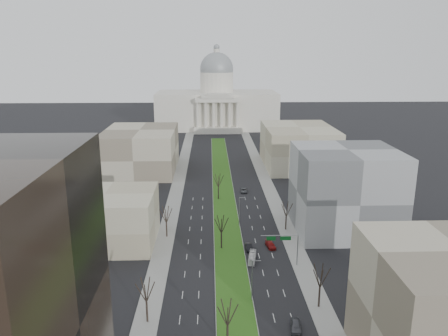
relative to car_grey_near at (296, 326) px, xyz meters
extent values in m
plane|color=black|center=(-11.06, 75.27, -0.82)|extent=(600.00, 600.00, 0.00)
cube|color=#999993|center=(-11.06, 74.27, -0.74)|extent=(8.00, 222.00, 0.15)
cube|color=#245316|center=(-11.06, 74.27, -0.65)|extent=(7.70, 221.70, 0.06)
cube|color=gray|center=(-28.56, 50.27, -0.74)|extent=(5.00, 330.00, 0.15)
cube|color=gray|center=(6.44, 50.27, -0.74)|extent=(5.00, 330.00, 0.15)
cube|color=beige|center=(-11.06, 225.27, 11.18)|extent=(80.00, 40.00, 24.00)
cube|color=beige|center=(-11.06, 202.27, 1.18)|extent=(30.00, 6.00, 4.00)
cube|color=beige|center=(-11.06, 202.27, 20.18)|extent=(28.00, 5.00, 2.50)
cube|color=beige|center=(-11.06, 202.27, 22.18)|extent=(20.00, 5.00, 1.80)
cube|color=beige|center=(-11.06, 202.27, 23.78)|extent=(12.00, 5.00, 1.60)
cylinder|color=beige|center=(-11.06, 225.27, 29.18)|extent=(22.00, 22.00, 14.00)
sphere|color=gray|center=(-11.06, 225.27, 38.18)|extent=(22.00, 22.00, 22.00)
cylinder|color=beige|center=(-11.06, 225.27, 49.18)|extent=(4.00, 4.00, 4.00)
sphere|color=gray|center=(-11.06, 225.27, 52.18)|extent=(4.00, 4.00, 4.00)
cylinder|color=beige|center=(-23.56, 202.27, 11.18)|extent=(2.00, 2.00, 16.00)
cylinder|color=beige|center=(-18.56, 202.27, 11.18)|extent=(2.00, 2.00, 16.00)
cylinder|color=beige|center=(-13.56, 202.27, 11.18)|extent=(2.00, 2.00, 16.00)
cylinder|color=beige|center=(-8.56, 202.27, 11.18)|extent=(2.00, 2.00, 16.00)
cylinder|color=beige|center=(-3.56, 202.27, 11.18)|extent=(2.00, 2.00, 16.00)
cylinder|color=beige|center=(1.44, 202.27, 11.18)|extent=(2.00, 2.00, 16.00)
cube|color=tan|center=(-44.06, 40.27, 6.18)|extent=(26.00, 22.00, 14.00)
cube|color=slate|center=(22.94, 47.27, 11.18)|extent=(28.00, 26.00, 24.00)
cube|color=gray|center=(-46.06, 115.27, 8.18)|extent=(30.00, 40.00, 18.00)
cube|color=tan|center=(23.94, 120.27, 8.18)|extent=(30.00, 40.00, 18.00)
cylinder|color=black|center=(-28.26, 3.27, 1.34)|extent=(0.40, 0.40, 4.32)
cylinder|color=black|center=(-28.26, 43.27, 1.30)|extent=(0.40, 0.40, 4.22)
cylinder|color=black|center=(6.14, 7.27, 1.39)|extent=(0.40, 0.40, 4.42)
cylinder|color=black|center=(6.14, 47.27, 1.20)|extent=(0.40, 0.40, 4.03)
cylinder|color=black|center=(-13.06, 35.27, 1.34)|extent=(0.40, 0.40, 4.32)
cylinder|color=black|center=(-13.06, 75.27, 1.34)|extent=(0.40, 0.40, 4.32)
cylinder|color=gray|center=(-7.36, 10.27, 3.68)|extent=(0.20, 0.20, 9.00)
cylinder|color=gray|center=(-6.46, 10.27, 8.28)|extent=(1.80, 0.12, 0.12)
cylinder|color=gray|center=(-7.36, 50.27, 3.68)|extent=(0.20, 0.20, 9.00)
cylinder|color=gray|center=(-6.46, 50.27, 8.28)|extent=(1.80, 0.12, 0.12)
cylinder|color=gray|center=(5.14, 25.27, 3.18)|extent=(0.24, 0.24, 8.00)
cylinder|color=gray|center=(0.64, 25.27, 7.18)|extent=(9.00, 0.18, 0.18)
cube|color=#0C591E|center=(2.14, 25.35, 6.38)|extent=(2.60, 0.08, 1.00)
cube|color=#0C591E|center=(-1.36, 25.35, 6.38)|extent=(2.20, 0.08, 1.00)
imported|color=#48484F|center=(0.00, 0.00, 0.00)|extent=(2.53, 5.00, 1.63)
imported|color=black|center=(-5.86, 34.43, -0.06)|extent=(1.74, 4.61, 1.50)
imported|color=maroon|center=(0.07, 35.61, -0.10)|extent=(2.78, 5.22, 1.44)
imported|color=#4D5055|center=(-3.46, 82.81, -0.14)|extent=(2.39, 4.90, 1.34)
imported|color=white|center=(-5.56, 28.06, 0.14)|extent=(2.71, 7.04, 1.91)
camera|label=1|loc=(-15.84, -71.00, 50.01)|focal=35.00mm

